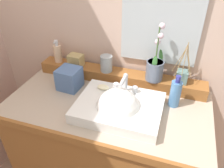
% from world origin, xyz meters
% --- Properties ---
extents(wall_back, '(2.70, 0.20, 2.64)m').
position_xyz_m(wall_back, '(0.00, 0.41, 1.32)').
color(wall_back, beige).
rests_on(wall_back, ground).
extents(vanity_cabinet, '(1.15, 0.61, 0.86)m').
position_xyz_m(vanity_cabinet, '(0.00, -0.00, 0.43)').
color(vanity_cabinet, '#945828').
rests_on(vanity_cabinet, ground).
extents(back_ledge, '(1.08, 0.11, 0.07)m').
position_xyz_m(back_ledge, '(0.00, 0.23, 0.89)').
color(back_ledge, '#945828').
rests_on(back_ledge, vanity_cabinet).
extents(sink_basin, '(0.45, 0.35, 0.27)m').
position_xyz_m(sink_basin, '(0.09, -0.06, 0.88)').
color(sink_basin, white).
rests_on(sink_basin, vanity_cabinet).
extents(soap_bar, '(0.07, 0.04, 0.02)m').
position_xyz_m(soap_bar, '(-0.04, 0.04, 0.93)').
color(soap_bar, beige).
rests_on(soap_bar, sink_basin).
extents(potted_plant, '(0.10, 0.11, 0.34)m').
position_xyz_m(potted_plant, '(0.22, 0.22, 1.01)').
color(potted_plant, slate).
rests_on(potted_plant, back_ledge).
extents(soap_dispenser, '(0.05, 0.06, 0.15)m').
position_xyz_m(soap_dispenser, '(-0.44, 0.24, 1.00)').
color(soap_dispenser, beige).
rests_on(soap_dispenser, back_ledge).
extents(tumbler_cup, '(0.08, 0.08, 0.10)m').
position_xyz_m(tumbler_cup, '(-0.08, 0.22, 0.98)').
color(tumbler_cup, '#969FA2').
rests_on(tumbler_cup, back_ledge).
extents(reed_diffuser, '(0.11, 0.09, 0.25)m').
position_xyz_m(reed_diffuser, '(0.38, 0.23, 0.97)').
color(reed_diffuser, slate).
rests_on(reed_diffuser, back_ledge).
extents(trinket_box, '(0.10, 0.08, 0.08)m').
position_xyz_m(trinket_box, '(-0.29, 0.22, 0.97)').
color(trinket_box, tan).
rests_on(trinket_box, back_ledge).
extents(lotion_bottle, '(0.06, 0.06, 0.19)m').
position_xyz_m(lotion_bottle, '(0.36, 0.10, 0.94)').
color(lotion_bottle, '#4B7BAE').
rests_on(lotion_bottle, vanity_cabinet).
extents(tissue_box, '(0.14, 0.14, 0.13)m').
position_xyz_m(tissue_box, '(-0.27, 0.07, 0.92)').
color(tissue_box, '#4C6CA0').
rests_on(tissue_box, vanity_cabinet).
extents(mirror, '(0.45, 0.02, 0.48)m').
position_xyz_m(mirror, '(0.22, 0.30, 1.25)').
color(mirror, silver).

